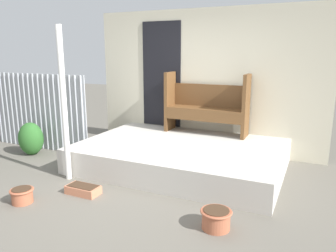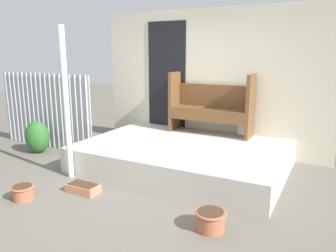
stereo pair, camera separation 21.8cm
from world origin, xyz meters
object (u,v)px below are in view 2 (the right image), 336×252
object	(u,v)px
flower_pot_middle	(211,219)
shrub_by_fence	(37,137)
support_post	(66,105)
flower_pot_left	(23,192)
bench	(211,104)
planter_box_rect	(83,188)

from	to	relation	value
flower_pot_middle	shrub_by_fence	bearing A→B (deg)	164.20
support_post	flower_pot_left	size ratio (longest dim) A/B	7.56
bench	flower_pot_middle	xyz separation A→B (m)	(0.95, -2.48, -0.81)
flower_pot_left	flower_pot_middle	xyz separation A→B (m)	(2.36, 0.42, 0.02)
bench	shrub_by_fence	xyz separation A→B (m)	(-2.85, -1.40, -0.63)
bench	shrub_by_fence	size ratio (longest dim) A/B	2.49
bench	flower_pot_left	bearing A→B (deg)	-115.80
flower_pot_middle	flower_pot_left	bearing A→B (deg)	-169.86
support_post	flower_pot_left	world-z (taller)	support_post
bench	flower_pot_left	distance (m)	3.33
bench	shrub_by_fence	world-z (taller)	bench
bench	planter_box_rect	bearing A→B (deg)	-110.51
flower_pot_left	flower_pot_middle	size ratio (longest dim) A/B	0.85
bench	flower_pot_middle	distance (m)	2.78
flower_pot_left	shrub_by_fence	bearing A→B (deg)	133.93
flower_pot_middle	bench	bearing A→B (deg)	111.03
support_post	planter_box_rect	xyz separation A→B (m)	(0.54, -0.34, -1.04)
support_post	bench	bearing A→B (deg)	54.76
flower_pot_left	planter_box_rect	bearing A→B (deg)	45.62
support_post	planter_box_rect	bearing A→B (deg)	-32.11
flower_pot_left	flower_pot_middle	bearing A→B (deg)	10.14
bench	planter_box_rect	xyz separation A→B (m)	(-0.89, -2.37, -0.87)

